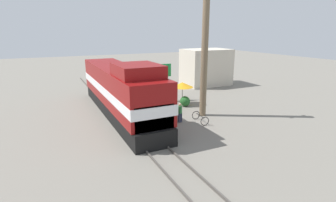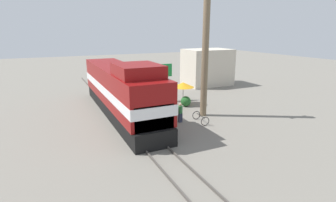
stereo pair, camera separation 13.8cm
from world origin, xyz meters
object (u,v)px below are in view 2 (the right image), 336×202
at_px(vendor_umbrella, 183,85).
at_px(bicycle, 201,118).
at_px(billboard_sign, 163,73).
at_px(utility_pole, 205,47).
at_px(person_bystander, 180,112).
at_px(locomotive, 121,90).

xyz_separation_m(vendor_umbrella, bicycle, (-1.26, -5.30, -1.62)).
distance_m(vendor_umbrella, billboard_sign, 2.64).
height_order(utility_pole, vendor_umbrella, utility_pole).
bearing_deg(person_bystander, utility_pole, 15.47).
bearing_deg(utility_pole, locomotive, 154.19).
bearing_deg(utility_pole, bicycle, -128.66).
bearing_deg(locomotive, person_bystander, -45.59).
height_order(vendor_umbrella, person_bystander, vendor_umbrella).
bearing_deg(bicycle, utility_pole, -122.40).
relative_size(locomotive, vendor_umbrella, 7.41).
bearing_deg(bicycle, billboard_sign, -83.85).
distance_m(utility_pole, billboard_sign, 6.74).
xyz_separation_m(vendor_umbrella, person_bystander, (-2.70, -4.55, -1.14)).
bearing_deg(person_bystander, locomotive, 134.41).
relative_size(locomotive, utility_pole, 1.42).
bearing_deg(locomotive, bicycle, -41.33).
bearing_deg(utility_pole, billboard_sign, 101.03).
relative_size(billboard_sign, person_bystander, 2.45).
distance_m(utility_pole, bicycle, 5.78).
xyz_separation_m(locomotive, billboard_sign, (5.17, 2.90, 0.72)).
height_order(billboard_sign, bicycle, billboard_sign).
xyz_separation_m(locomotive, vendor_umbrella, (6.42, 0.76, -0.21)).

